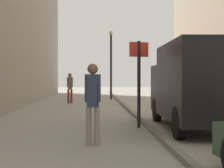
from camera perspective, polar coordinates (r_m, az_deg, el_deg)
The scene contains 7 objects.
ground_plane at distance 13.43m, azimuth -3.07°, elevation -5.33°, with size 80.00×80.00×0.00m, color gray.
kerb_strip at distance 13.52m, azimuth 3.67°, elevation -5.04°, with size 0.16×40.00×0.12m, color slate.
pedestrian_main_foreground at distance 7.30m, azimuth -3.36°, elevation -2.47°, with size 0.36×0.24×1.81m.
pedestrian_mid_block at distance 19.63m, azimuth -7.30°, elevation -0.32°, with size 0.35×0.23×1.78m.
delivery_van at distance 9.91m, azimuth 14.74°, elevation -0.04°, with size 2.22×4.94×2.45m.
street_sign_post at distance 9.91m, azimuth 4.68°, elevation 1.34°, with size 0.59×0.16×2.60m.
lamp_post at distance 22.81m, azimuth -0.17°, elevation 4.14°, with size 0.28×0.28×4.76m.
Camera 1 is at (-0.04, -1.35, 1.49)m, focal length 52.77 mm.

